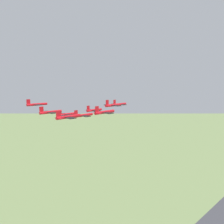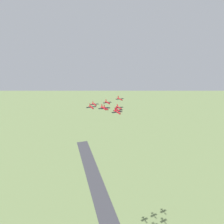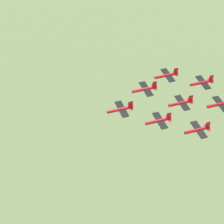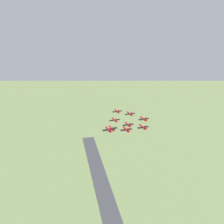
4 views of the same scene
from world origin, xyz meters
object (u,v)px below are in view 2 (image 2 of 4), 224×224
object	(u,v)px
jet_0	(117,112)
jet_6	(120,99)
jet_3	(119,108)
jet_5	(91,107)
jet_4	(106,108)
jet_7	(107,103)
jet_1	(118,110)
jet_2	(104,108)
jet_8	(94,104)

from	to	relation	value
jet_0	jet_6	bearing A→B (deg)	-120.47
jet_3	jet_5	world-z (taller)	jet_5
jet_0	jet_3	distance (m)	27.68
jet_4	jet_5	size ratio (longest dim) A/B	1.00
jet_4	jet_5	distance (m)	14.15
jet_5	jet_7	world-z (taller)	jet_5
jet_1	jet_7	bearing A→B (deg)	-90.00
jet_2	jet_1	bearing A→B (deg)	-180.00
jet_0	jet_7	bearing A→B (deg)	-101.09
jet_5	jet_6	bearing A→B (deg)	-161.22
jet_0	jet_3	bearing A→B (deg)	-120.47
jet_2	jet_4	bearing A→B (deg)	-120.47
jet_0	jet_2	size ratio (longest dim) A/B	1.00
jet_4	jet_8	size ratio (longest dim) A/B	1.00
jet_8	jet_3	bearing A→B (deg)	150.46
jet_3	jet_8	distance (m)	24.06
jet_1	jet_6	xyz separation A→B (m)	(26.76, -5.62, 3.69)
jet_4	jet_6	bearing A→B (deg)	-150.46
jet_7	jet_1	bearing A→B (deg)	90.00
jet_0	jet_4	size ratio (longest dim) A/B	1.00
jet_4	jet_7	distance (m)	13.81
jet_5	jet_7	size ratio (longest dim) A/B	1.00
jet_5	jet_8	size ratio (longest dim) A/B	1.00
jet_6	jet_7	world-z (taller)	jet_6
jet_3	jet_4	size ratio (longest dim) A/B	1.00
jet_3	jet_7	bearing A→B (deg)	-59.53
jet_7	jet_2	bearing A→B (deg)	59.53
jet_2	jet_6	xyz separation A→B (m)	(31.18, -18.76, 0.03)
jet_0	jet_6	world-z (taller)	jet_6
jet_4	jet_6	world-z (taller)	jet_6
jet_7	jet_6	bearing A→B (deg)	-180.00
jet_5	jet_6	distance (m)	36.63
jet_2	jet_8	distance (m)	23.70
jet_4	jet_8	xyz separation A→B (m)	(8.96, 10.33, 1.63)
jet_3	jet_6	xyz separation A→B (m)	(13.38, -2.81, 5.29)
jet_2	jet_5	world-z (taller)	jet_2
jet_2	jet_3	distance (m)	24.47
jet_1	jet_5	size ratio (longest dim) A/B	1.00
jet_0	jet_5	world-z (taller)	jet_0
jet_6	jet_8	distance (m)	27.84
jet_0	jet_5	bearing A→B (deg)	-59.53
jet_6	jet_8	bearing A→B (deg)	0.00
jet_0	jet_7	world-z (taller)	jet_0
jet_1	jet_7	distance (m)	23.61
jet_1	jet_5	xyz separation A→B (m)	(4.54, 23.47, 2.39)
jet_2	jet_3	bearing A→B (deg)	-150.46
jet_1	jet_8	xyz separation A→B (m)	(17.92, 20.65, 1.16)
jet_0	jet_4	bearing A→B (deg)	-90.00
jet_5	jet_7	distance (m)	23.92
jet_2	jet_3	size ratio (longest dim) A/B	1.00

